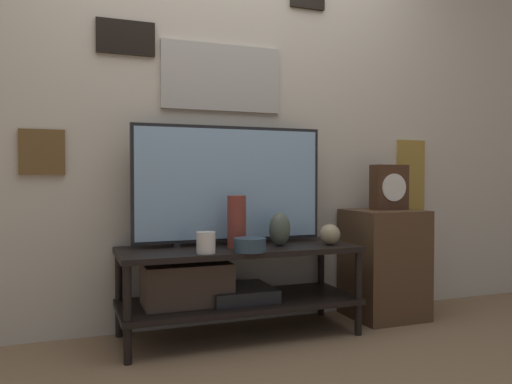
{
  "coord_description": "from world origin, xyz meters",
  "views": [
    {
      "loc": [
        -0.88,
        -2.32,
        0.88
      ],
      "look_at": [
        0.1,
        0.29,
        0.8
      ],
      "focal_mm": 35.0,
      "sensor_mm": 36.0,
      "label": 1
    }
  ],
  "objects": [
    {
      "name": "ground_plane",
      "position": [
        0.0,
        0.0,
        0.0
      ],
      "size": [
        12.0,
        12.0,
        0.0
      ],
      "primitive_type": "plane",
      "color": "#846647"
    },
    {
      "name": "vase_wide_bowl",
      "position": [
        -0.01,
        0.09,
        0.53
      ],
      "size": [
        0.17,
        0.17,
        0.07
      ],
      "color": "#2D4251",
      "rests_on": "media_console"
    },
    {
      "name": "television",
      "position": [
        -0.02,
        0.4,
        0.84
      ],
      "size": [
        1.11,
        0.05,
        0.68
      ],
      "color": "black",
      "rests_on": "media_console"
    },
    {
      "name": "vase_tall_ceramic",
      "position": [
        -0.02,
        0.26,
        0.64
      ],
      "size": [
        0.1,
        0.1,
        0.29
      ],
      "color": "brown",
      "rests_on": "media_console"
    },
    {
      "name": "candle_jar",
      "position": [
        -0.23,
        0.12,
        0.55
      ],
      "size": [
        0.1,
        0.1,
        0.11
      ],
      "color": "silver",
      "rests_on": "media_console"
    },
    {
      "name": "mantel_clock",
      "position": [
        1.02,
        0.34,
        0.82
      ],
      "size": [
        0.23,
        0.11,
        0.29
      ],
      "color": "#422819",
      "rests_on": "side_table"
    },
    {
      "name": "side_table",
      "position": [
        0.98,
        0.33,
        0.34
      ],
      "size": [
        0.43,
        0.42,
        0.68
      ],
      "color": "#513823",
      "rests_on": "ground_plane"
    },
    {
      "name": "wall_back",
      "position": [
        -0.0,
        0.59,
        1.35
      ],
      "size": [
        6.4,
        0.08,
        2.7
      ],
      "color": "beige",
      "rests_on": "ground_plane"
    },
    {
      "name": "vase_urn_stoneware",
      "position": [
        0.23,
        0.24,
        0.59
      ],
      "size": [
        0.12,
        0.11,
        0.19
      ],
      "color": "#4C5647",
      "rests_on": "media_console"
    },
    {
      "name": "media_console",
      "position": [
        -0.1,
        0.29,
        0.31
      ],
      "size": [
        1.32,
        0.5,
        0.5
      ],
      "color": "black",
      "rests_on": "ground_plane"
    },
    {
      "name": "vase_round_glass",
      "position": [
        0.51,
        0.19,
        0.56
      ],
      "size": [
        0.12,
        0.12,
        0.12
      ],
      "color": "tan",
      "rests_on": "media_console"
    }
  ]
}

